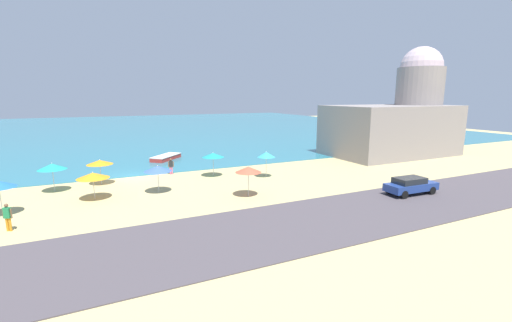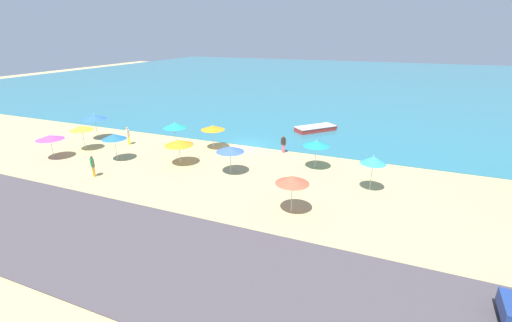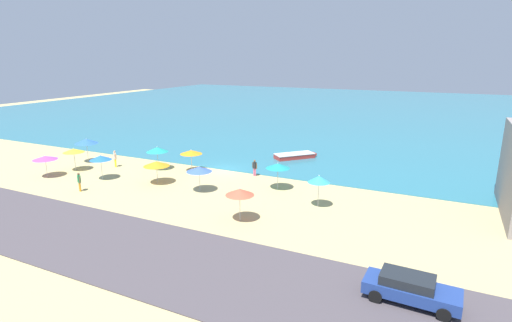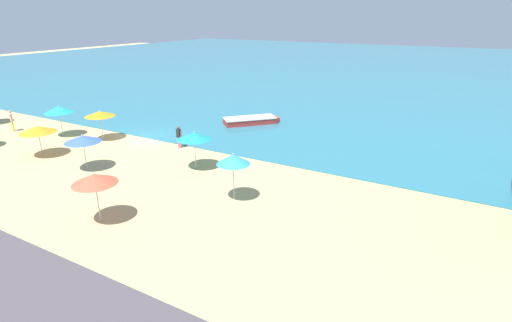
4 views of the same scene
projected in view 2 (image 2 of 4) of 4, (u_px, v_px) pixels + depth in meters
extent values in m
plane|color=tan|center=(247.00, 146.00, 33.80)|extent=(160.00, 160.00, 0.00)
cube|color=teal|center=(340.00, 79.00, 81.42)|extent=(150.00, 110.00, 0.05)
cube|color=#4A4348|center=(113.00, 243.00, 18.20)|extent=(80.00, 8.00, 0.06)
cylinder|color=#B2B2B7|center=(84.00, 140.00, 32.42)|extent=(0.05, 0.05, 2.00)
cone|color=yellow|center=(82.00, 128.00, 32.01)|extent=(2.14, 2.14, 0.40)
sphere|color=silver|center=(81.00, 126.00, 31.93)|extent=(0.08, 0.08, 0.08)
cylinder|color=#B2B2B7|center=(231.00, 162.00, 27.02)|extent=(0.05, 0.05, 1.86)
cone|color=blue|center=(230.00, 149.00, 26.63)|extent=(2.24, 2.24, 0.43)
sphere|color=silver|center=(230.00, 146.00, 26.54)|extent=(0.08, 0.08, 0.08)
cylinder|color=#B2B2B7|center=(213.00, 139.00, 32.77)|extent=(0.05, 0.05, 1.92)
cone|color=orange|center=(213.00, 128.00, 32.38)|extent=(2.26, 2.26, 0.40)
sphere|color=silver|center=(213.00, 125.00, 32.30)|extent=(0.08, 0.08, 0.08)
cylinder|color=#B2B2B7|center=(180.00, 154.00, 28.92)|extent=(0.05, 0.05, 1.73)
cone|color=orange|center=(179.00, 143.00, 28.55)|extent=(2.42, 2.42, 0.45)
sphere|color=silver|center=(179.00, 140.00, 28.46)|extent=(0.08, 0.08, 0.08)
cylinder|color=#B2B2B7|center=(371.00, 177.00, 24.03)|extent=(0.05, 0.05, 2.08)
cone|color=teal|center=(373.00, 160.00, 23.59)|extent=(1.77, 1.77, 0.52)
sphere|color=silver|center=(374.00, 156.00, 23.48)|extent=(0.08, 0.08, 0.08)
cylinder|color=#B2B2B7|center=(52.00, 149.00, 30.25)|extent=(0.05, 0.05, 1.80)
cone|color=purple|center=(50.00, 137.00, 29.88)|extent=(2.33, 2.33, 0.37)
sphere|color=silver|center=(49.00, 135.00, 29.81)|extent=(0.08, 0.08, 0.08)
cylinder|color=#B2B2B7|center=(96.00, 129.00, 35.62)|extent=(0.05, 0.05, 2.18)
cone|color=blue|center=(94.00, 117.00, 35.16)|extent=(2.45, 2.45, 0.52)
sphere|color=silver|center=(94.00, 114.00, 35.06)|extent=(0.08, 0.08, 0.08)
cylinder|color=#B2B2B7|center=(116.00, 149.00, 29.75)|extent=(0.05, 0.05, 1.98)
cone|color=blue|center=(114.00, 136.00, 29.33)|extent=(2.06, 2.06, 0.45)
sphere|color=silver|center=(114.00, 134.00, 29.24)|extent=(0.08, 0.08, 0.08)
cylinder|color=#B2B2B7|center=(176.00, 137.00, 33.25)|extent=(0.05, 0.05, 1.97)
cone|color=teal|center=(175.00, 125.00, 32.83)|extent=(2.27, 2.27, 0.50)
sphere|color=silver|center=(175.00, 122.00, 32.73)|extent=(0.08, 0.08, 0.08)
cylinder|color=#B2B2B7|center=(292.00, 198.00, 21.07)|extent=(0.05, 0.05, 2.02)
cone|color=#E55439|center=(292.00, 180.00, 20.64)|extent=(2.09, 2.09, 0.47)
sphere|color=silver|center=(293.00, 176.00, 20.55)|extent=(0.08, 0.08, 0.08)
cylinder|color=#B2B2B7|center=(315.00, 157.00, 27.93)|extent=(0.05, 0.05, 2.01)
cone|color=teal|center=(316.00, 143.00, 27.52)|extent=(2.19, 2.19, 0.43)
sphere|color=silver|center=(317.00, 140.00, 27.43)|extent=(0.08, 0.08, 0.08)
cylinder|color=yellow|center=(129.00, 140.00, 34.06)|extent=(0.14, 0.14, 0.87)
cylinder|color=yellow|center=(128.00, 140.00, 34.19)|extent=(0.14, 0.14, 0.87)
cube|color=silver|center=(128.00, 133.00, 33.85)|extent=(0.42, 0.37, 0.69)
sphere|color=tan|center=(127.00, 128.00, 33.68)|extent=(0.22, 0.22, 0.22)
cylinder|color=tan|center=(129.00, 134.00, 33.69)|extent=(0.09, 0.09, 0.62)
cylinder|color=tan|center=(127.00, 133.00, 34.04)|extent=(0.09, 0.09, 0.62)
cylinder|color=#D6658A|center=(282.00, 148.00, 31.85)|extent=(0.14, 0.14, 0.80)
cylinder|color=#D6658A|center=(284.00, 149.00, 31.76)|extent=(0.14, 0.14, 0.80)
cube|color=#222529|center=(283.00, 141.00, 31.56)|extent=(0.39, 0.28, 0.63)
sphere|color=brown|center=(284.00, 137.00, 31.40)|extent=(0.22, 0.22, 0.22)
cylinder|color=brown|center=(281.00, 141.00, 31.69)|extent=(0.09, 0.09, 0.57)
cylinder|color=brown|center=(286.00, 142.00, 31.45)|extent=(0.09, 0.09, 0.57)
cylinder|color=orange|center=(94.00, 172.00, 26.51)|extent=(0.14, 0.14, 0.82)
cylinder|color=orange|center=(93.00, 171.00, 26.63)|extent=(0.14, 0.14, 0.82)
cube|color=#24874D|center=(92.00, 163.00, 26.31)|extent=(0.42, 0.36, 0.65)
sphere|color=brown|center=(91.00, 157.00, 26.15)|extent=(0.22, 0.22, 0.22)
cylinder|color=brown|center=(93.00, 164.00, 26.16)|extent=(0.09, 0.09, 0.58)
cylinder|color=brown|center=(91.00, 162.00, 26.50)|extent=(0.09, 0.09, 0.58)
cube|color=#BC322B|center=(315.00, 129.00, 38.70)|extent=(4.37, 4.53, 0.48)
cube|color=#BC322B|center=(333.00, 126.00, 39.67)|extent=(1.00, 0.97, 0.29)
cube|color=silver|center=(315.00, 126.00, 38.60)|extent=(4.43, 4.59, 0.08)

